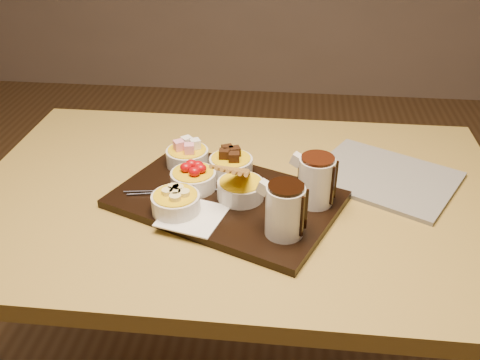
# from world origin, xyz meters

# --- Properties ---
(dining_table) EXTENTS (1.20, 0.80, 0.75)m
(dining_table) POSITION_xyz_m (0.00, 0.00, 0.65)
(dining_table) COLOR #A3883C
(dining_table) RESTS_ON ground
(serving_board) EXTENTS (0.54, 0.46, 0.02)m
(serving_board) POSITION_xyz_m (-0.02, -0.05, 0.76)
(serving_board) COLOR black
(serving_board) RESTS_ON dining_table
(napkin) EXTENTS (0.15, 0.15, 0.00)m
(napkin) POSITION_xyz_m (-0.08, -0.14, 0.77)
(napkin) COLOR white
(napkin) RESTS_ON serving_board
(bowl_marshmallows) EXTENTS (0.10, 0.10, 0.04)m
(bowl_marshmallows) POSITION_xyz_m (-0.13, 0.08, 0.79)
(bowl_marshmallows) COLOR silver
(bowl_marshmallows) RESTS_ON serving_board
(bowl_cake) EXTENTS (0.10, 0.10, 0.04)m
(bowl_cake) POSITION_xyz_m (-0.02, 0.05, 0.79)
(bowl_cake) COLOR silver
(bowl_cake) RESTS_ON serving_board
(bowl_strawberries) EXTENTS (0.10, 0.10, 0.04)m
(bowl_strawberries) POSITION_xyz_m (-0.10, -0.03, 0.79)
(bowl_strawberries) COLOR silver
(bowl_strawberries) RESTS_ON serving_board
(bowl_biscotti) EXTENTS (0.10, 0.10, 0.04)m
(bowl_biscotti) POSITION_xyz_m (0.01, -0.05, 0.79)
(bowl_biscotti) COLOR silver
(bowl_biscotti) RESTS_ON serving_board
(bowl_bananas) EXTENTS (0.10, 0.10, 0.04)m
(bowl_bananas) POSITION_xyz_m (-0.11, -0.12, 0.79)
(bowl_bananas) COLOR silver
(bowl_bananas) RESTS_ON serving_board
(pitcher_dark_chocolate) EXTENTS (0.10, 0.10, 0.10)m
(pitcher_dark_chocolate) POSITION_xyz_m (0.11, -0.17, 0.82)
(pitcher_dark_chocolate) COLOR silver
(pitcher_dark_chocolate) RESTS_ON serving_board
(pitcher_milk_chocolate) EXTENTS (0.10, 0.10, 0.10)m
(pitcher_milk_chocolate) POSITION_xyz_m (0.17, -0.06, 0.82)
(pitcher_milk_chocolate) COLOR silver
(pitcher_milk_chocolate) RESTS_ON serving_board
(fondue_skewers) EXTENTS (0.07, 0.26, 0.01)m
(fondue_skewers) POSITION_xyz_m (-0.11, -0.04, 0.77)
(fondue_skewers) COLOR silver
(fondue_skewers) RESTS_ON serving_board
(newspaper) EXTENTS (0.39, 0.37, 0.01)m
(newspaper) POSITION_xyz_m (0.33, 0.09, 0.76)
(newspaper) COLOR beige
(newspaper) RESTS_ON dining_table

